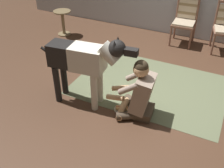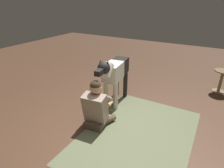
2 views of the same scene
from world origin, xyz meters
name	(u,v)px [view 2 (image 2 of 2)]	position (x,y,z in m)	size (l,w,h in m)	color
ground_plane	(120,132)	(0.00, 0.00, 0.00)	(14.93, 14.93, 0.00)	#503424
area_rug	(137,135)	(-0.08, 0.29, 0.00)	(2.44, 1.72, 0.01)	#666E4F
person_sitting_on_floor	(97,107)	(0.00, -0.48, 0.36)	(0.69, 0.57, 0.88)	brown
large_dog	(114,73)	(-0.81, -0.57, 0.73)	(1.44, 0.39, 1.13)	silver
hot_dog_on_plate	(103,116)	(-0.24, -0.51, 0.03)	(0.23, 0.23, 0.06)	silver
round_side_table	(221,79)	(-2.59, 1.41, 0.33)	(0.39, 0.39, 0.56)	olive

